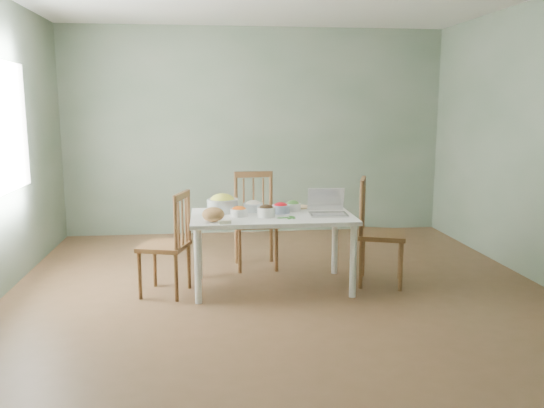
{
  "coord_description": "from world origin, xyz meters",
  "views": [
    {
      "loc": [
        -0.65,
        -4.88,
        1.69
      ],
      "look_at": [
        -0.06,
        0.13,
        0.8
      ],
      "focal_mm": 36.68,
      "sensor_mm": 36.0,
      "label": 1
    }
  ],
  "objects": [
    {
      "name": "laptop",
      "position": [
        0.45,
        0.04,
        0.81
      ],
      "size": [
        0.36,
        0.33,
        0.23
      ],
      "primitive_type": null,
      "rotation": [
        0.0,
        0.0,
        -0.05
      ],
      "color": "silver",
      "rests_on": "dining_table"
    },
    {
      "name": "bowl_mushroom",
      "position": [
        -0.13,
        0.03,
        0.75
      ],
      "size": [
        0.21,
        0.21,
        0.11
      ],
      "primitive_type": null,
      "rotation": [
        0.0,
        0.0,
        -0.3
      ],
      "color": "black",
      "rests_on": "dining_table"
    },
    {
      "name": "chair_left",
      "position": [
        -1.05,
        0.05,
        0.47
      ],
      "size": [
        0.5,
        0.51,
        0.94
      ],
      "primitive_type": null,
      "rotation": [
        0.0,
        0.0,
        -1.85
      ],
      "color": "#452D11",
      "rests_on": "floor"
    },
    {
      "name": "flatbread",
      "position": [
        0.26,
        0.44,
        0.71
      ],
      "size": [
        0.24,
        0.24,
        0.02
      ],
      "primitive_type": "cylinder",
      "rotation": [
        0.0,
        0.0,
        0.41
      ],
      "color": "tan",
      "rests_on": "dining_table"
    },
    {
      "name": "bowl_onion",
      "position": [
        -0.22,
        0.32,
        0.75
      ],
      "size": [
        0.21,
        0.21,
        0.1
      ],
      "primitive_type": null,
      "rotation": [
        0.0,
        0.0,
        0.16
      ],
      "color": "silver",
      "rests_on": "dining_table"
    },
    {
      "name": "bowl_squash",
      "position": [
        -0.51,
        0.32,
        0.78
      ],
      "size": [
        0.31,
        0.31,
        0.17
      ],
      "primitive_type": null,
      "rotation": [
        0.0,
        0.0,
        0.07
      ],
      "color": "yellow",
      "rests_on": "dining_table"
    },
    {
      "name": "floor",
      "position": [
        0.0,
        0.0,
        0.0
      ],
      "size": [
        5.0,
        5.0,
        0.0
      ],
      "primitive_type": "cube",
      "color": "brown",
      "rests_on": "ground"
    },
    {
      "name": "bowl_carrot",
      "position": [
        -0.37,
        0.09,
        0.74
      ],
      "size": [
        0.21,
        0.21,
        0.09
      ],
      "primitive_type": null,
      "rotation": [
        0.0,
        0.0,
        -0.37
      ],
      "color": "#E13A00",
      "rests_on": "dining_table"
    },
    {
      "name": "butter_stick",
      "position": [
        -0.51,
        -0.23,
        0.71
      ],
      "size": [
        0.11,
        0.05,
        0.03
      ],
      "primitive_type": "cube",
      "rotation": [
        0.0,
        0.0,
        0.18
      ],
      "color": "beige",
      "rests_on": "dining_table"
    },
    {
      "name": "chair_far",
      "position": [
        -0.15,
        0.8,
        0.5
      ],
      "size": [
        0.46,
        0.44,
        1.0
      ],
      "primitive_type": null,
      "rotation": [
        0.0,
        0.0,
        0.04
      ],
      "color": "#452D11",
      "rests_on": "floor"
    },
    {
      "name": "bread_boule",
      "position": [
        -0.61,
        -0.12,
        0.76
      ],
      "size": [
        0.2,
        0.2,
        0.13
      ],
      "primitive_type": "ellipsoid",
      "rotation": [
        0.0,
        0.0,
        -0.01
      ],
      "color": "tan",
      "rests_on": "dining_table"
    },
    {
      "name": "basil_bunch",
      "position": [
        0.04,
        -0.05,
        0.71
      ],
      "size": [
        0.19,
        0.19,
        0.02
      ],
      "primitive_type": null,
      "color": "#277B23",
      "rests_on": "dining_table"
    },
    {
      "name": "bowl_redpep",
      "position": [
        0.03,
        0.19,
        0.75
      ],
      "size": [
        0.18,
        0.18,
        0.1
      ],
      "primitive_type": null,
      "rotation": [
        0.0,
        0.0,
        0.08
      ],
      "color": "#BF0017",
      "rests_on": "dining_table"
    },
    {
      "name": "wall_back",
      "position": [
        0.0,
        2.5,
        1.35
      ],
      "size": [
        5.0,
        0.0,
        2.7
      ],
      "primitive_type": "cube",
      "color": "gray",
      "rests_on": "ground"
    },
    {
      "name": "bowl_broccoli",
      "position": [
        0.16,
        0.31,
        0.75
      ],
      "size": [
        0.16,
        0.16,
        0.09
      ],
      "primitive_type": null,
      "rotation": [
        0.0,
        0.0,
        0.1
      ],
      "color": "#2A541C",
      "rests_on": "dining_table"
    },
    {
      "name": "dining_table",
      "position": [
        -0.06,
        0.13,
        0.35
      ],
      "size": [
        1.49,
        0.84,
        0.7
      ],
      "primitive_type": null,
      "color": "white",
      "rests_on": "floor"
    },
    {
      "name": "chair_right",
      "position": [
        0.99,
        0.12,
        0.51
      ],
      "size": [
        0.55,
        0.56,
        1.02
      ],
      "primitive_type": null,
      "rotation": [
        0.0,
        0.0,
        1.25
      ],
      "color": "#452D11",
      "rests_on": "floor"
    },
    {
      "name": "wall_front",
      "position": [
        0.0,
        -2.5,
        1.35
      ],
      "size": [
        5.0,
        0.0,
        2.7
      ],
      "primitive_type": "cube",
      "color": "gray",
      "rests_on": "ground"
    }
  ]
}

